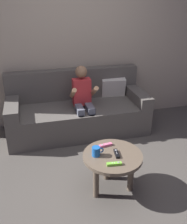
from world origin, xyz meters
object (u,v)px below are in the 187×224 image
object	(u,v)px
coffee_table	(112,160)
game_remote_lime_near_edge	(114,164)
person_seated_on_couch	(83,99)
game_remote_pink_center	(106,145)
couch	(78,111)
game_remote_black_far_corner	(117,154)
coffee_mug	(96,151)

from	to	relation	value
coffee_table	game_remote_lime_near_edge	xyz separation A→B (m)	(-0.04, -0.17, 0.09)
person_seated_on_couch	game_remote_pink_center	distance (m)	1.03
couch	game_remote_black_far_corner	distance (m)	1.40
game_remote_black_far_corner	couch	bearing A→B (deg)	94.62
coffee_mug	game_remote_black_far_corner	bearing A→B (deg)	-9.98
couch	coffee_table	world-z (taller)	couch
coffee_table	game_remote_lime_near_edge	size ratio (longest dim) A/B	4.13
couch	coffee_table	distance (m)	1.37
game_remote_lime_near_edge	game_remote_black_far_corner	xyz separation A→B (m)	(0.08, 0.15, 0.00)
couch	coffee_mug	distance (m)	1.37
game_remote_pink_center	coffee_mug	bearing A→B (deg)	-134.69
coffee_table	coffee_mug	size ratio (longest dim) A/B	5.01
game_remote_pink_center	game_remote_black_far_corner	world-z (taller)	same
game_remote_pink_center	coffee_mug	xyz separation A→B (m)	(-0.14, -0.14, 0.04)
game_remote_black_far_corner	game_remote_lime_near_edge	bearing A→B (deg)	-116.18
coffee_mug	coffee_table	bearing A→B (deg)	-6.70
game_remote_lime_near_edge	game_remote_black_far_corner	world-z (taller)	same
couch	person_seated_on_couch	world-z (taller)	person_seated_on_couch
coffee_mug	person_seated_on_couch	bearing A→B (deg)	83.83
person_seated_on_couch	coffee_mug	xyz separation A→B (m)	(-0.13, -1.16, -0.08)
game_remote_pink_center	coffee_mug	size ratio (longest dim) A/B	1.22
person_seated_on_couch	game_remote_black_far_corner	world-z (taller)	person_seated_on_couch
couch	game_remote_pink_center	size ratio (longest dim) A/B	13.73
person_seated_on_couch	game_remote_pink_center	world-z (taller)	person_seated_on_couch
game_remote_black_far_corner	person_seated_on_couch	bearing A→B (deg)	93.39
coffee_table	game_remote_black_far_corner	bearing A→B (deg)	-23.64
person_seated_on_couch	couch	bearing A→B (deg)	102.29
person_seated_on_couch	game_remote_lime_near_edge	xyz separation A→B (m)	(-0.00, -1.35, -0.12)
game_remote_pink_center	coffee_table	bearing A→B (deg)	-81.42
couch	game_remote_lime_near_edge	bearing A→B (deg)	-88.63
game_remote_lime_near_edge	coffee_mug	xyz separation A→B (m)	(-0.12, 0.19, 0.04)
game_remote_lime_near_edge	coffee_mug	bearing A→B (deg)	122.95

